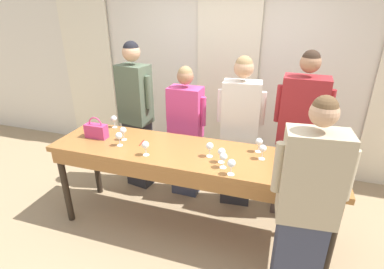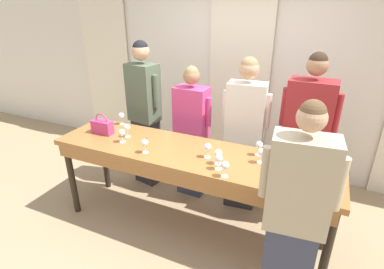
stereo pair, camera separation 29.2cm
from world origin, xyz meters
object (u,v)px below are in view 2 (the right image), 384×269
object	(u,v)px
wine_glass_back_mid	(261,152)
guest_olive_jacket	(145,114)
guest_striped_shirt	(304,144)
wine_glass_center_right	(218,154)
wine_glass_back_right	(145,143)
wine_bottle	(311,153)
wine_glass_near_host	(225,166)
guest_cream_sweater	(244,135)
wine_glass_center_left	(219,159)
wine_glass_front_right	(122,133)
host_pouring	(294,220)
handbag	(102,127)
wine_glass_front_left	(121,116)
wine_glass_front_mid	(127,128)
tasting_bar	(188,161)
wine_glass_back_left	(259,145)
guest_pink_top	(192,133)
wine_glass_center_mid	(208,147)

from	to	relation	value
wine_glass_back_mid	guest_olive_jacket	size ratio (longest dim) A/B	0.08
guest_olive_jacket	guest_striped_shirt	size ratio (longest dim) A/B	1.01
wine_glass_center_right	wine_glass_back_right	bearing A→B (deg)	-173.18
wine_bottle	wine_glass_center_right	bearing A→B (deg)	-156.78
wine_glass_back_right	wine_glass_near_host	bearing A→B (deg)	-6.44
guest_cream_sweater	wine_glass_center_left	bearing A→B (deg)	-89.85
wine_glass_center_right	wine_glass_back_mid	distance (m)	0.39
wine_glass_back_mid	wine_glass_front_right	bearing A→B (deg)	-173.52
guest_cream_sweater	host_pouring	size ratio (longest dim) A/B	1.01
handbag	wine_glass_front_right	distance (m)	0.35
wine_glass_center_right	wine_glass_back_mid	world-z (taller)	same
wine_glass_near_host	wine_glass_front_left	bearing A→B (deg)	157.96
wine_glass_front_right	handbag	bearing A→B (deg)	163.80
wine_glass_front_right	host_pouring	distance (m)	1.85
guest_olive_jacket	wine_glass_front_mid	bearing A→B (deg)	-74.15
wine_glass_front_mid	wine_glass_center_left	xyz separation A→B (m)	(1.12, -0.24, 0.00)
wine_glass_front_left	guest_striped_shirt	world-z (taller)	guest_striped_shirt
host_pouring	tasting_bar	bearing A→B (deg)	153.05
wine_glass_back_left	wine_glass_near_host	world-z (taller)	same
wine_glass_front_left	wine_glass_center_right	size ratio (longest dim) A/B	1.00
wine_glass_center_right	wine_glass_back_left	size ratio (longest dim) A/B	1.00
tasting_bar	wine_bottle	xyz separation A→B (m)	(1.09, 0.23, 0.22)
wine_glass_center_left	wine_glass_back_right	bearing A→B (deg)	179.85
wine_glass_back_right	wine_glass_front_left	bearing A→B (deg)	142.02
guest_olive_jacket	guest_pink_top	bearing A→B (deg)	-0.00
wine_glass_center_mid	wine_glass_back_left	xyz separation A→B (m)	(0.43, 0.24, 0.00)
wine_glass_center_left	host_pouring	world-z (taller)	host_pouring
handbag	wine_glass_center_right	bearing A→B (deg)	-4.79
wine_bottle	host_pouring	world-z (taller)	host_pouring
wine_glass_back_right	guest_olive_jacket	distance (m)	1.02
wine_glass_front_mid	guest_olive_jacket	xyz separation A→B (m)	(-0.17, 0.61, -0.08)
wine_glass_back_left	wine_glass_back_mid	xyz separation A→B (m)	(0.05, -0.14, 0.00)
wine_glass_front_mid	guest_olive_jacket	size ratio (longest dim) A/B	0.08
wine_glass_front_left	wine_glass_front_right	bearing A→B (deg)	-52.88
wine_glass_center_left	guest_pink_top	size ratio (longest dim) A/B	0.09
wine_glass_front_mid	wine_glass_front_left	bearing A→B (deg)	135.71
wine_glass_center_left	guest_olive_jacket	distance (m)	1.56
handbag	wine_glass_front_left	size ratio (longest dim) A/B	1.65
wine_glass_front_right	wine_glass_center_right	bearing A→B (deg)	-1.04
wine_glass_center_mid	wine_glass_back_mid	bearing A→B (deg)	12.21
wine_bottle	wine_glass_center_left	xyz separation A→B (m)	(-0.71, -0.41, -0.02)
wine_glass_front_left	wine_glass_center_right	distance (m)	1.43
guest_olive_jacket	guest_cream_sweater	distance (m)	1.30
wine_glass_back_right	wine_glass_near_host	world-z (taller)	same
wine_bottle	wine_glass_front_right	distance (m)	1.83
wine_glass_front_left	guest_olive_jacket	distance (m)	0.37
wine_bottle	wine_glass_back_right	bearing A→B (deg)	-164.45
tasting_bar	wine_bottle	size ratio (longest dim) A/B	8.61
wine_glass_back_mid	guest_olive_jacket	xyz separation A→B (m)	(-1.61, 0.59, -0.08)
handbag	wine_glass_center_right	distance (m)	1.40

